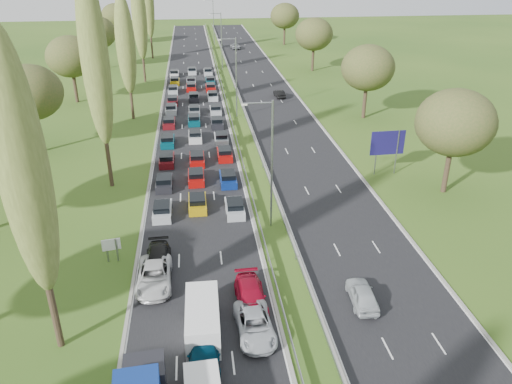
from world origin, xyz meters
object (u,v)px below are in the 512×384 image
info_sign (112,247)px  direction_sign (387,145)px  near_car_3 (159,259)px  white_van_rear (202,317)px  near_car_2 (154,276)px

info_sign → direction_sign: (28.80, 14.74, 2.20)m
near_car_3 → direction_sign: 29.84m
near_car_3 → white_van_rear: white_van_rear is taller
white_van_rear → direction_sign: direction_sign is taller
white_van_rear → direction_sign: (21.66, 24.16, 2.42)m
near_car_3 → info_sign: bearing=159.1°
near_car_3 → info_sign: (-3.81, 1.32, 0.63)m
near_car_2 → white_van_rear: 6.69m
white_van_rear → info_sign: white_van_rear is taller
near_car_2 → white_van_rear: bearing=-58.6°
near_car_2 → white_van_rear: (3.52, -5.68, 0.35)m
direction_sign → info_sign: bearing=-152.9°
info_sign → direction_sign: 32.43m
near_car_2 → info_sign: (-3.61, 3.74, 0.57)m
near_car_3 → near_car_2: bearing=-96.5°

